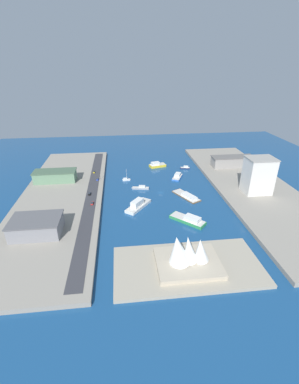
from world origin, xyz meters
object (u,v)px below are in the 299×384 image
Objects in this scene: hotel_broad_white at (258,175)px; suv_black at (90,194)px; barge_flat_brown at (187,196)px; traffic_light_waterfront at (100,175)px; hatchback_blue at (97,179)px; terminal_long_green at (55,176)px; yacht_sleek_gray at (141,188)px; warehouse_low_gray at (37,226)px; pickup_red at (92,203)px; ferry_green_doubledeck at (189,220)px; ferry_white_commuter at (138,205)px; carpark_squat_concrete at (232,161)px; opera_landmark at (186,255)px; taxi_yellow_cab at (94,172)px; sailboat_small_white at (126,179)px; patrol_launch_navy at (185,168)px; ferry_yellow_fast at (157,165)px.

hotel_broad_white reaches higher than suv_black.
traffic_light_waterfront reaches higher than barge_flat_brown.
terminal_long_green is at bearing -2.86° from hatchback_blue.
yacht_sleek_gray is at bearing 165.31° from terminal_long_green.
terminal_long_green is (80.92, -21.22, 7.10)m from yacht_sleek_gray.
warehouse_low_gray reaches higher than pickup_red.
ferry_green_doubledeck reaches higher than hatchback_blue.
carpark_squat_concrete reaches higher than ferry_white_commuter.
ferry_green_doubledeck is 0.81× the size of hotel_broad_white.
suv_black is at bearing -56.98° from opera_landmark.
hotel_broad_white reaches higher than hatchback_blue.
carpark_squat_concrete is at bearing -136.80° from barge_flat_brown.
ferry_white_commuter is 44.01m from ferry_green_doubledeck.
hatchback_blue is 20.12m from taxi_yellow_cab.
taxi_yellow_cab is at bearing -68.33° from traffic_light_waterfront.
yacht_sleek_gray is at bearing -81.34° from opera_landmark.
sailboat_small_white is 28.33m from hatchback_blue.
patrol_launch_navy is (-23.68, -108.38, -0.73)m from ferry_green_doubledeck.
patrol_launch_navy is 1.80× the size of traffic_light_waterfront.
ferry_green_doubledeck is at bearing 143.57° from terminal_long_green.
barge_flat_brown is at bearing 77.83° from patrol_launch_navy.
patrol_launch_navy is 87.03m from hotel_broad_white.
terminal_long_green is at bearing 10.99° from patrol_launch_navy.
taxi_yellow_cab is at bearing 4.97° from patrol_launch_navy.
barge_flat_brown is 0.75× the size of terminal_long_green.
terminal_long_green reaches higher than barge_flat_brown.
ferry_white_commuter is 65.00m from hatchback_blue.
ferry_green_doubledeck is at bearing 53.62° from carpark_squat_concrete.
ferry_yellow_fast is 110.97m from terminal_long_green.
carpark_squat_concrete is 151.09m from taxi_yellow_cab.
barge_flat_brown is 6.34× the size of suv_black.
terminal_long_green is at bearing 0.35° from sailboat_small_white.
patrol_launch_navy is 160.70m from opera_landmark.
hotel_broad_white reaches higher than ferry_white_commuter.
suv_black is at bearing 15.64° from yacht_sleek_gray.
sailboat_small_white reaches higher than barge_flat_brown.
traffic_light_waterfront reaches higher than hatchback_blue.
carpark_squat_concrete is 173.59m from opera_landmark.
warehouse_low_gray is 49.75m from pickup_red.
taxi_yellow_cab is (40.59, -73.81, 1.49)m from ferry_white_commuter.
barge_flat_brown is at bearing -102.59° from ferry_green_doubledeck.
yacht_sleek_gray is at bearing -98.37° from ferry_white_commuter.
patrol_launch_navy is at bearing -163.46° from hatchback_blue.
pickup_red is (72.50, -30.33, 1.95)m from ferry_green_doubledeck.
ferry_white_commuter is at bearing 121.01° from traffic_light_waterfront.
barge_flat_brown is at bearing -2.61° from hotel_broad_white.
carpark_squat_concrete reaches higher than barge_flat_brown.
warehouse_low_gray is at bearing 68.53° from hatchback_blue.
suv_black is at bearing -78.48° from pickup_red.
yacht_sleek_gray is at bearing 154.82° from hatchback_blue.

